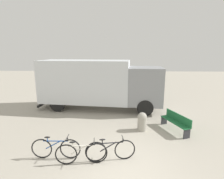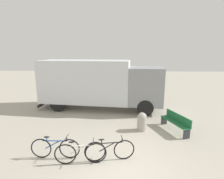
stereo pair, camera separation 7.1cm
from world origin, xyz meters
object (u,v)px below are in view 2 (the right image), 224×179
delivery_truck (99,82)px  bicycle_near (55,148)px  park_bench (176,121)px  bollard_near_bench (142,121)px  bicycle_middle (81,153)px  bicycle_far (110,150)px

delivery_truck → bicycle_near: bearing=-93.2°
delivery_truck → bicycle_near: 6.08m
park_bench → delivery_truck: bearing=30.2°
park_bench → bollard_near_bench: bearing=70.1°
delivery_truck → park_bench: delivery_truck is taller
park_bench → bicycle_middle: bearing=103.2°
delivery_truck → bicycle_middle: (0.06, -6.13, -1.41)m
bicycle_middle → bollard_near_bench: bollard_near_bench is taller
bicycle_near → bicycle_far: size_ratio=1.01×
delivery_truck → bicycle_near: (-0.93, -5.84, -1.41)m
park_bench → bicycle_middle: park_bench is taller
bicycle_near → bollard_near_bench: size_ratio=1.95×
delivery_truck → park_bench: (4.16, -3.37, -1.32)m
bicycle_near → bollard_near_bench: (3.44, 2.45, 0.09)m
delivery_truck → bicycle_far: size_ratio=4.65×
bicycle_near → delivery_truck: bearing=79.8°
park_bench → bicycle_middle: (-4.10, -2.76, -0.08)m
bicycle_near → bicycle_far: same height
delivery_truck → bicycle_far: 6.16m
park_bench → bicycle_far: (-3.11, -2.54, -0.08)m
bicycle_far → bicycle_middle: bearing=-176.6°
bicycle_near → park_bench: bearing=24.8°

